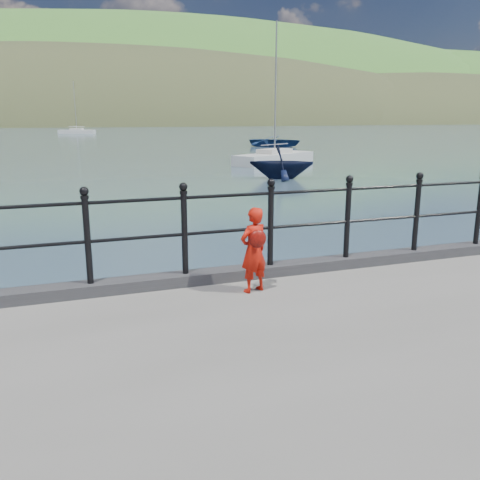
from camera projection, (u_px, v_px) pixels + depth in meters
name	position (u px, v px, depth m)	size (l,w,h in m)	color
ground	(226.00, 343.00, 7.26)	(600.00, 600.00, 0.00)	#2D4251
kerb	(229.00, 274.00, 6.87)	(60.00, 0.30, 0.15)	#28282B
railing	(229.00, 220.00, 6.69)	(18.11, 0.11, 1.20)	black
far_shore	(149.00, 171.00, 244.30)	(830.00, 200.00, 156.00)	#333A21
child	(254.00, 250.00, 6.28)	(0.45, 0.37, 1.08)	red
launch_blue	(276.00, 141.00, 53.78)	(4.01, 5.62, 1.16)	navy
launch_navy	(281.00, 162.00, 26.15)	(2.81, 3.26, 1.72)	black
sailboat_near	(274.00, 159.00, 34.60)	(6.86, 5.11, 9.33)	silver
sailboat_deep	(77.00, 132.00, 93.76)	(6.76, 4.03, 9.55)	silver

